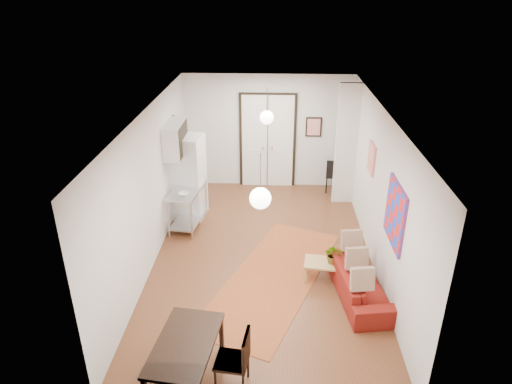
{
  "coord_description": "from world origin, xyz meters",
  "views": [
    {
      "loc": [
        0.18,
        -7.59,
        4.97
      ],
      "look_at": [
        -0.16,
        0.33,
        1.25
      ],
      "focal_mm": 32.0,
      "sensor_mm": 36.0,
      "label": 1
    }
  ],
  "objects_px": {
    "fridge": "(188,177)",
    "black_side_chair": "(334,171)",
    "sofa": "(360,282)",
    "coffee_table": "(327,265)",
    "dining_chair_near": "(232,351)",
    "dining_table": "(185,347)",
    "kitchen_counter": "(188,203)",
    "dining_chair_far": "(232,351)"
  },
  "relations": [
    {
      "from": "dining_table",
      "to": "dining_chair_near",
      "type": "xyz_separation_m",
      "value": [
        0.6,
        0.09,
        -0.13
      ]
    },
    {
      "from": "sofa",
      "to": "black_side_chair",
      "type": "xyz_separation_m",
      "value": [
        0.03,
        4.37,
        0.25
      ]
    },
    {
      "from": "fridge",
      "to": "dining_chair_near",
      "type": "bearing_deg",
      "value": -65.48
    },
    {
      "from": "dining_chair_far",
      "to": "dining_chair_near",
      "type": "bearing_deg",
      "value": 180.0
    },
    {
      "from": "kitchen_counter",
      "to": "dining_table",
      "type": "xyz_separation_m",
      "value": [
        0.75,
        -4.31,
        0.07
      ]
    },
    {
      "from": "sofa",
      "to": "dining_chair_near",
      "type": "relative_size",
      "value": 2.07
    },
    {
      "from": "kitchen_counter",
      "to": "dining_table",
      "type": "height_order",
      "value": "kitchen_counter"
    },
    {
      "from": "fridge",
      "to": "sofa",
      "type": "bearing_deg",
      "value": -31.42
    },
    {
      "from": "kitchen_counter",
      "to": "dining_table",
      "type": "relative_size",
      "value": 0.89
    },
    {
      "from": "dining_table",
      "to": "sofa",
      "type": "bearing_deg",
      "value": 37.67
    },
    {
      "from": "kitchen_counter",
      "to": "dining_chair_far",
      "type": "relative_size",
      "value": 1.38
    },
    {
      "from": "sofa",
      "to": "black_side_chair",
      "type": "relative_size",
      "value": 2.07
    },
    {
      "from": "sofa",
      "to": "kitchen_counter",
      "type": "xyz_separation_m",
      "value": [
        -3.36,
        2.3,
        0.3
      ]
    },
    {
      "from": "dining_chair_far",
      "to": "black_side_chair",
      "type": "distance_m",
      "value": 6.62
    },
    {
      "from": "fridge",
      "to": "dining_chair_near",
      "type": "distance_m",
      "value": 4.95
    },
    {
      "from": "dining_table",
      "to": "black_side_chair",
      "type": "distance_m",
      "value": 6.91
    },
    {
      "from": "dining_table",
      "to": "dining_chair_near",
      "type": "distance_m",
      "value": 0.62
    },
    {
      "from": "dining_table",
      "to": "dining_chair_far",
      "type": "height_order",
      "value": "dining_chair_far"
    },
    {
      "from": "dining_table",
      "to": "black_side_chair",
      "type": "relative_size",
      "value": 1.55
    },
    {
      "from": "kitchen_counter",
      "to": "fridge",
      "type": "height_order",
      "value": "fridge"
    },
    {
      "from": "kitchen_counter",
      "to": "dining_chair_near",
      "type": "bearing_deg",
      "value": -64.24
    },
    {
      "from": "dining_table",
      "to": "dining_chair_far",
      "type": "relative_size",
      "value": 1.55
    },
    {
      "from": "coffee_table",
      "to": "dining_chair_near",
      "type": "distance_m",
      "value": 2.81
    },
    {
      "from": "sofa",
      "to": "fridge",
      "type": "height_order",
      "value": "fridge"
    },
    {
      "from": "fridge",
      "to": "black_side_chair",
      "type": "bearing_deg",
      "value": 32.5
    },
    {
      "from": "coffee_table",
      "to": "fridge",
      "type": "relative_size",
      "value": 0.45
    },
    {
      "from": "fridge",
      "to": "dining_chair_far",
      "type": "height_order",
      "value": "fridge"
    },
    {
      "from": "sofa",
      "to": "dining_chair_far",
      "type": "bearing_deg",
      "value": 125.79
    },
    {
      "from": "dining_chair_far",
      "to": "black_side_chair",
      "type": "bearing_deg",
      "value": 169.4
    },
    {
      "from": "coffee_table",
      "to": "fridge",
      "type": "height_order",
      "value": "fridge"
    },
    {
      "from": "coffee_table",
      "to": "black_side_chair",
      "type": "bearing_deg",
      "value": 82.09
    },
    {
      "from": "sofa",
      "to": "kitchen_counter",
      "type": "height_order",
      "value": "kitchen_counter"
    },
    {
      "from": "kitchen_counter",
      "to": "black_side_chair",
      "type": "height_order",
      "value": "kitchen_counter"
    },
    {
      "from": "sofa",
      "to": "black_side_chair",
      "type": "bearing_deg",
      "value": -8.35
    },
    {
      "from": "coffee_table",
      "to": "black_side_chair",
      "type": "height_order",
      "value": "black_side_chair"
    },
    {
      "from": "coffee_table",
      "to": "dining_chair_near",
      "type": "height_order",
      "value": "dining_chair_near"
    },
    {
      "from": "sofa",
      "to": "kitchen_counter",
      "type": "bearing_deg",
      "value": 47.61
    },
    {
      "from": "coffee_table",
      "to": "dining_chair_far",
      "type": "distance_m",
      "value": 2.81
    },
    {
      "from": "fridge",
      "to": "black_side_chair",
      "type": "distance_m",
      "value": 3.8
    },
    {
      "from": "kitchen_counter",
      "to": "dining_chair_near",
      "type": "distance_m",
      "value": 4.44
    },
    {
      "from": "dining_table",
      "to": "kitchen_counter",
      "type": "bearing_deg",
      "value": 99.91
    },
    {
      "from": "sofa",
      "to": "dining_table",
      "type": "height_order",
      "value": "dining_table"
    }
  ]
}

